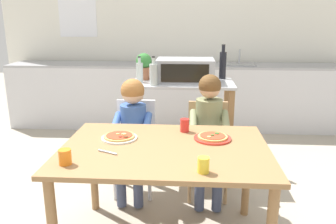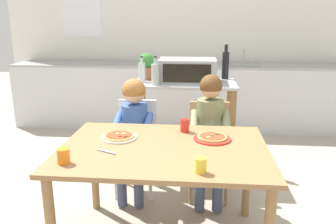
# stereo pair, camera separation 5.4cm
# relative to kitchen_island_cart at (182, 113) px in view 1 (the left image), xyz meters

# --- Properties ---
(ground_plane) EXTENTS (12.25, 12.25, 0.00)m
(ground_plane) POSITION_rel_kitchen_island_cart_xyz_m (-0.08, -0.01, -0.61)
(ground_plane) COLOR #A89E8C
(back_wall_tiled) EXTENTS (5.32, 0.13, 2.70)m
(back_wall_tiled) POSITION_rel_kitchen_island_cart_xyz_m (-0.09, 1.88, 0.74)
(back_wall_tiled) COLOR white
(back_wall_tiled) RESTS_ON ground
(kitchen_counter) EXTENTS (4.79, 0.60, 1.10)m
(kitchen_counter) POSITION_rel_kitchen_island_cart_xyz_m (-0.08, 1.47, -0.16)
(kitchen_counter) COLOR silver
(kitchen_counter) RESTS_ON ground
(kitchen_island_cart) EXTENTS (0.99, 0.54, 0.92)m
(kitchen_island_cart) POSITION_rel_kitchen_island_cart_xyz_m (0.00, 0.00, 0.00)
(kitchen_island_cart) COLOR #B7BABF
(kitchen_island_cart) RESTS_ON ground
(toaster_oven) EXTENTS (0.55, 0.38, 0.22)m
(toaster_oven) POSITION_rel_kitchen_island_cart_xyz_m (0.02, 0.02, 0.42)
(toaster_oven) COLOR #999BA0
(toaster_oven) RESTS_ON kitchen_island_cart
(bottle_dark_olive_oil) EXTENTS (0.07, 0.07, 0.35)m
(bottle_dark_olive_oil) POSITION_rel_kitchen_island_cart_xyz_m (0.40, 0.22, 0.46)
(bottle_dark_olive_oil) COLOR black
(bottle_dark_olive_oil) RESTS_ON kitchen_island_cart
(bottle_brown_beer) EXTENTS (0.07, 0.07, 0.25)m
(bottle_brown_beer) POSITION_rel_kitchen_island_cart_xyz_m (-0.42, -0.03, 0.41)
(bottle_brown_beer) COLOR #ADB7B2
(bottle_brown_beer) RESTS_ON kitchen_island_cart
(bottle_slim_sauce) EXTENTS (0.08, 0.08, 0.27)m
(bottle_slim_sauce) POSITION_rel_kitchen_island_cart_xyz_m (-0.26, -0.19, 0.42)
(bottle_slim_sauce) COLOR #ADB7B2
(bottle_slim_sauce) RESTS_ON kitchen_island_cart
(potted_herb_plant) EXTENTS (0.16, 0.16, 0.26)m
(potted_herb_plant) POSITION_rel_kitchen_island_cart_xyz_m (-0.40, 0.13, 0.45)
(potted_herb_plant) COLOR #9E5B3D
(potted_herb_plant) RESTS_ON kitchen_island_cart
(dining_table) EXTENTS (1.34, 0.95, 0.72)m
(dining_table) POSITION_rel_kitchen_island_cart_xyz_m (-0.08, -1.24, 0.03)
(dining_table) COLOR olive
(dining_table) RESTS_ON ground
(dining_chair_left) EXTENTS (0.36, 0.36, 0.81)m
(dining_chair_left) POSITION_rel_kitchen_island_cart_xyz_m (-0.40, -0.47, -0.13)
(dining_chair_left) COLOR silver
(dining_chair_left) RESTS_ON ground
(dining_chair_right) EXTENTS (0.36, 0.36, 0.81)m
(dining_chair_right) POSITION_rel_kitchen_island_cart_xyz_m (0.23, -0.48, -0.13)
(dining_chair_right) COLOR tan
(dining_chair_right) RESTS_ON ground
(child_in_blue_striped_shirt) EXTENTS (0.32, 0.42, 1.02)m
(child_in_blue_striped_shirt) POSITION_rel_kitchen_island_cart_xyz_m (-0.40, -0.58, 0.06)
(child_in_blue_striped_shirt) COLOR #424C6B
(child_in_blue_striped_shirt) RESTS_ON ground
(child_in_olive_shirt) EXTENTS (0.32, 0.42, 1.06)m
(child_in_olive_shirt) POSITION_rel_kitchen_island_cart_xyz_m (0.23, -0.60, 0.07)
(child_in_olive_shirt) COLOR #424C6B
(child_in_olive_shirt) RESTS_ON ground
(pizza_plate_white) EXTENTS (0.25, 0.25, 0.03)m
(pizza_plate_white) POSITION_rel_kitchen_island_cart_xyz_m (-0.40, -1.11, 0.13)
(pizza_plate_white) COLOR white
(pizza_plate_white) RESTS_ON dining_table
(pizza_plate_red_rimmed) EXTENTS (0.26, 0.26, 0.03)m
(pizza_plate_red_rimmed) POSITION_rel_kitchen_island_cart_xyz_m (0.23, -1.07, 0.13)
(pizza_plate_red_rimmed) COLOR red
(pizza_plate_red_rimmed) RESTS_ON dining_table
(drinking_cup_orange) EXTENTS (0.07, 0.07, 0.09)m
(drinking_cup_orange) POSITION_rel_kitchen_island_cart_xyz_m (-0.62, -1.55, 0.16)
(drinking_cup_orange) COLOR orange
(drinking_cup_orange) RESTS_ON dining_table
(drinking_cup_red) EXTENTS (0.07, 0.07, 0.10)m
(drinking_cup_red) POSITION_rel_kitchen_island_cart_xyz_m (0.04, -0.92, 0.16)
(drinking_cup_red) COLOR red
(drinking_cup_red) RESTS_ON dining_table
(drinking_cup_yellow) EXTENTS (0.06, 0.06, 0.09)m
(drinking_cup_yellow) POSITION_rel_kitchen_island_cart_xyz_m (0.15, -1.60, 0.16)
(drinking_cup_yellow) COLOR yellow
(drinking_cup_yellow) RESTS_ON dining_table
(serving_spoon) EXTENTS (0.13, 0.07, 0.01)m
(serving_spoon) POSITION_rel_kitchen_island_cart_xyz_m (-0.42, -1.37, 0.12)
(serving_spoon) COLOR #B7BABF
(serving_spoon) RESTS_ON dining_table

